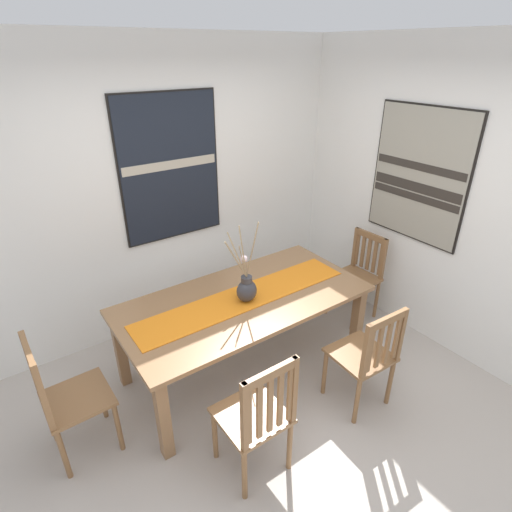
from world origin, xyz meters
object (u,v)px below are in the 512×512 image
painting_on_back_wall (170,169)px  chair_3 (258,416)px  chair_0 (366,355)px  dining_table (244,307)px  painting_on_side_wall (419,175)px  chair_1 (66,397)px  centerpiece_vase (246,287)px  chair_2 (358,274)px

painting_on_back_wall → chair_3: bearing=-102.1°
chair_0 → painting_on_back_wall: painting_on_back_wall is taller
dining_table → painting_on_side_wall: size_ratio=1.71×
chair_3 → painting_on_back_wall: painting_on_back_wall is taller
chair_1 → centerpiece_vase: bearing=-0.9°
chair_2 → painting_on_back_wall: size_ratio=0.68×
centerpiece_vase → chair_0: (0.53, -0.84, -0.37)m
chair_3 → painting_on_back_wall: bearing=77.9°
chair_3 → painting_on_back_wall: size_ratio=0.74×
chair_3 → chair_0: bearing=0.2°
centerpiece_vase → chair_2: 1.48m
chair_0 → painting_on_back_wall: 2.32m
dining_table → chair_3: chair_3 is taller
chair_1 → chair_2: bearing=0.8°
chair_3 → painting_on_side_wall: 2.51m
chair_1 → painting_on_side_wall: (3.14, -0.26, 1.04)m
chair_2 → painting_on_side_wall: 1.14m
chair_2 → dining_table: bearing=-179.5°
chair_1 → chair_3: chair_1 is taller
dining_table → centerpiece_vase: bearing=-97.6°
chair_3 → painting_on_side_wall: size_ratio=0.82×
centerpiece_vase → chair_0: centerpiece_vase is taller
centerpiece_vase → chair_1: 1.47m
chair_1 → painting_on_back_wall: (1.36, 1.10, 1.08)m
chair_0 → chair_1: (-1.96, 0.86, 0.02)m
chair_1 → chair_2: size_ratio=1.08×
centerpiece_vase → chair_1: centerpiece_vase is taller
dining_table → chair_3: size_ratio=2.10×
chair_0 → centerpiece_vase: bearing=122.1°
dining_table → centerpiece_vase: (-0.01, -0.05, 0.21)m
centerpiece_vase → chair_3: 1.03m
chair_2 → painting_on_back_wall: (-1.50, 1.06, 1.10)m
chair_0 → painting_on_side_wall: (1.18, 0.59, 1.06)m
centerpiece_vase → painting_on_side_wall: painting_on_side_wall is taller
chair_2 → chair_3: (-1.92, -0.90, 0.02)m
chair_1 → chair_2: (2.86, 0.04, -0.02)m
centerpiece_vase → chair_2: size_ratio=0.77×
painting_on_back_wall → chair_1: bearing=-141.2°
chair_2 → chair_3: chair_3 is taller
dining_table → painting_on_side_wall: bearing=-9.7°
chair_2 → chair_3: bearing=-154.9°
dining_table → painting_on_back_wall: 1.43m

